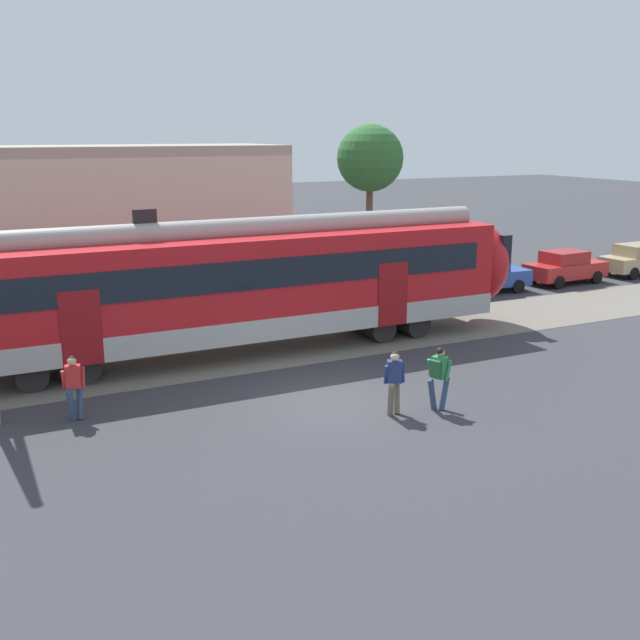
% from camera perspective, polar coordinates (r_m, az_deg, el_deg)
% --- Properties ---
extents(ground_plane, '(160.00, 160.00, 0.00)m').
position_cam_1_polar(ground_plane, '(19.80, 1.01, -6.33)').
color(ground_plane, '#38383D').
extents(pedestrian_red, '(0.62, 0.60, 1.67)m').
position_cam_1_polar(pedestrian_red, '(19.31, -18.25, -4.50)').
color(pedestrian_red, navy).
rests_on(pedestrian_red, ground).
extents(pedestrian_navy, '(0.65, 0.57, 1.67)m').
position_cam_1_polar(pedestrian_navy, '(18.80, 5.68, -4.34)').
color(pedestrian_navy, '#6B6051').
rests_on(pedestrian_navy, ground).
extents(pedestrian_green, '(0.71, 0.53, 1.67)m').
position_cam_1_polar(pedestrian_green, '(19.23, 9.03, -4.02)').
color(pedestrian_green, navy).
rests_on(pedestrian_green, ground).
extents(parked_car_blue, '(4.05, 1.85, 1.54)m').
position_cam_1_polar(parked_car_blue, '(33.85, 12.40, 3.37)').
color(parked_car_blue, '#284799').
rests_on(parked_car_blue, ground).
extents(parked_car_red, '(4.09, 1.93, 1.54)m').
position_cam_1_polar(parked_car_red, '(36.87, 18.18, 3.86)').
color(parked_car_red, '#B22323').
rests_on(parked_car_red, ground).
extents(parked_car_tan, '(4.06, 1.87, 1.54)m').
position_cam_1_polar(parked_car_tan, '(40.36, 23.07, 4.28)').
color(parked_car_tan, tan).
rests_on(parked_car_tan, ground).
extents(background_building, '(17.56, 5.00, 9.20)m').
position_cam_1_polar(background_building, '(31.11, -19.09, 6.52)').
color(background_building, beige).
rests_on(background_building, ground).
extents(street_tree_right, '(3.12, 3.12, 7.28)m').
position_cam_1_polar(street_tree_right, '(35.83, 3.84, 12.13)').
color(street_tree_right, brown).
rests_on(street_tree_right, ground).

